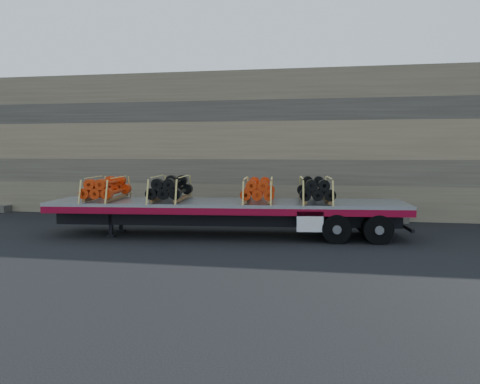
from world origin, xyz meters
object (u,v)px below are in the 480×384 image
object	(u,v)px
bundle_midrear	(259,190)
bundle_rear	(315,190)
bundle_front	(106,189)
trailer	(226,218)
bundle_midfront	(171,189)

from	to	relation	value
bundle_midrear	bundle_rear	size ratio (longest dim) A/B	0.96
bundle_front	bundle_midrear	bearing A→B (deg)	0.00
trailer	bundle_rear	size ratio (longest dim) A/B	5.39
trailer	bundle_rear	world-z (taller)	bundle_rear
bundle_front	bundle_midfront	world-z (taller)	bundle_midfront
trailer	bundle_midfront	size ratio (longest dim) A/B	5.31
trailer	bundle_midfront	xyz separation A→B (m)	(-2.11, -0.21, 1.10)
bundle_midfront	bundle_midrear	size ratio (longest dim) A/B	1.06
trailer	bundle_rear	distance (m)	3.49
bundle_midrear	bundle_rear	xyz separation A→B (m)	(2.08, 0.21, 0.02)
bundle_midfront	bundle_midrear	world-z (taller)	bundle_midfront
trailer	bundle_midfront	bearing A→B (deg)	180.00
bundle_midfront	bundle_rear	size ratio (longest dim) A/B	1.02
bundle_front	bundle_rear	bearing A→B (deg)	0.00
bundle_front	bundle_rear	distance (m)	7.94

